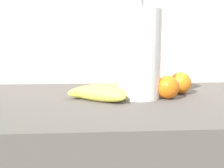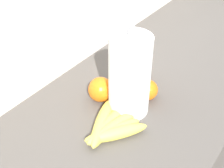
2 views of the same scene
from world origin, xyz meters
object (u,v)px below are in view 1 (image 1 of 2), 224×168
Objects in this scene: orange_center at (130,80)px; paper_towel_roll at (139,55)px; orange_front at (167,87)px; orange_far_right at (180,83)px; banana_bunch at (99,93)px.

paper_towel_roll is (0.01, -0.10, 0.09)m from orange_center.
orange_center is (-0.10, 0.12, 0.01)m from orange_front.
orange_front is 0.24× the size of paper_towel_roll.
orange_center reaches higher than orange_front.
orange_far_right is at bearing 49.74° from orange_front.
paper_towel_roll is at bearing -159.28° from orange_far_right.
orange_center is (0.11, 0.11, 0.02)m from banana_bunch.
orange_far_right is at bearing 20.72° from paper_towel_roll.
orange_front is (0.20, -0.01, 0.02)m from banana_bunch.
orange_center is 0.14m from paper_towel_roll.
orange_center is at bearing 164.37° from orange_far_right.
paper_towel_roll is (0.12, 0.01, 0.11)m from banana_bunch.
orange_far_right is 0.10m from orange_front.
paper_towel_roll reaches higher than orange_front.
banana_bunch is 0.17m from paper_towel_roll.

